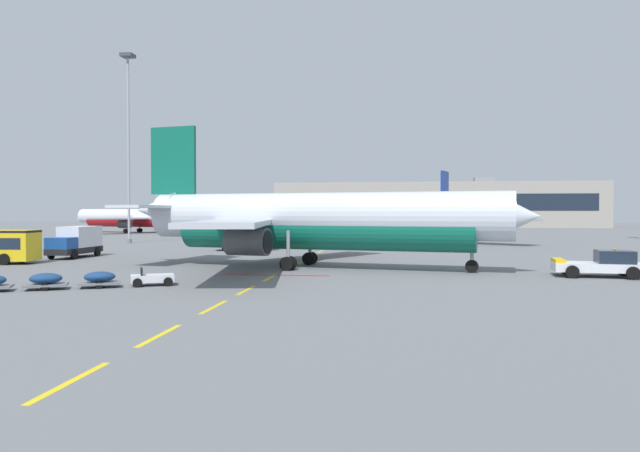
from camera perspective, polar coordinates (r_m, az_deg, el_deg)
ground at (r=61.42m, az=19.89°, el=-3.02°), size 400.00×400.00×0.00m
apron_paint_markings at (r=58.12m, az=-1.26°, el=-3.18°), size 8.00×96.37×0.01m
airliner_foreground at (r=48.14m, az=-0.42°, el=0.58°), size 34.69×34.02×12.20m
pushback_tug at (r=46.18m, az=25.71°, el=-3.37°), size 6.29×3.74×2.08m
airliner_mid_left at (r=85.14m, az=9.99°, el=0.69°), size 30.16×31.26×11.22m
airliner_far_center at (r=137.71m, az=-18.13°, el=0.79°), size 29.29×28.48×10.41m
catering_truck at (r=64.38m, az=-22.64°, el=-1.37°), size 2.72×7.02×3.14m
fuel_service_truck at (r=71.02m, az=-7.19°, el=-1.03°), size 7.40×4.34×3.14m
baggage_train at (r=38.41m, az=-22.85°, el=-4.83°), size 11.08×6.36×1.14m
apron_light_mast_near at (r=92.27m, az=-18.15°, el=9.11°), size 1.80×1.80×27.95m
terminal_satellite at (r=186.41m, az=11.16°, el=2.03°), size 98.43×20.35×15.21m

